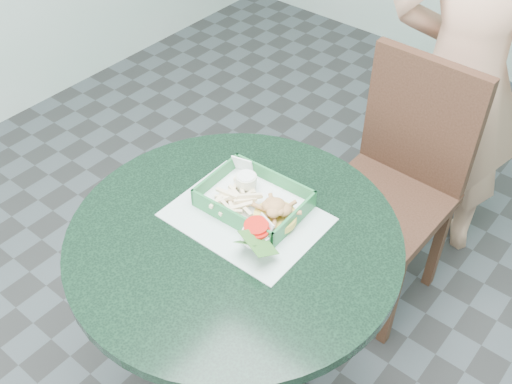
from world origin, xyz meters
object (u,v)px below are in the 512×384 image
Objects in this scene: dining_chair at (399,173)px; cafe_table at (236,282)px; diner_person at (462,77)px; crab_sandwich at (274,217)px; sauce_ramekin at (247,185)px; food_basket at (254,207)px.

cafe_table is at bearing -96.09° from dining_chair.
crab_sandwich is at bearing 63.11° from diner_person.
dining_chair is at bearing 74.82° from sauce_ramekin.
cafe_table is 0.27m from sauce_ramekin.
crab_sandwich is at bearing -20.67° from sauce_ramekin.
dining_chair is at bearing 79.52° from food_basket.
crab_sandwich is (-0.05, -1.00, 0.04)m from diner_person.
dining_chair is 0.69m from sauce_ramekin.
food_basket reaches higher than cafe_table.
sauce_ramekin is at bearing -104.22° from dining_chair.
diner_person reaches higher than cafe_table.
diner_person is at bearing 88.29° from dining_chair.
diner_person reaches higher than dining_chair.
food_basket is 0.06m from sauce_ramekin.
dining_chair is 16.38× the size of sauce_ramekin.
food_basket is (-0.12, -0.64, 0.23)m from dining_chair.
crab_sandwich is at bearing -92.03° from dining_chair.
sauce_ramekin is at bearing 55.19° from diner_person.
crab_sandwich is (-0.03, -0.66, 0.27)m from dining_chair.
cafe_table is 7.73× the size of crab_sandwich.
diner_person is 0.97m from sauce_ramekin.
diner_person is at bearing 84.32° from cafe_table.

